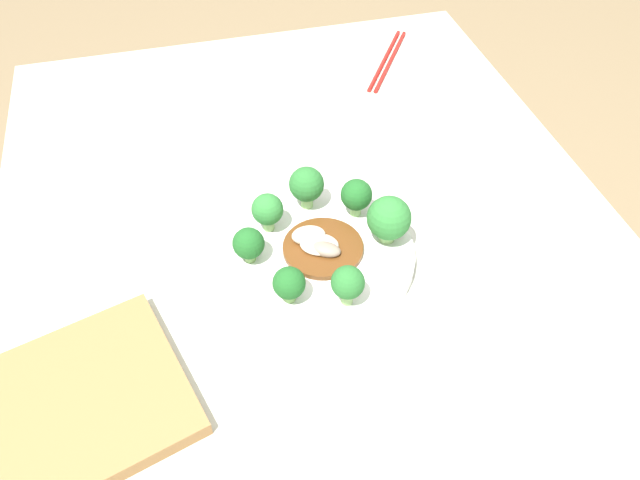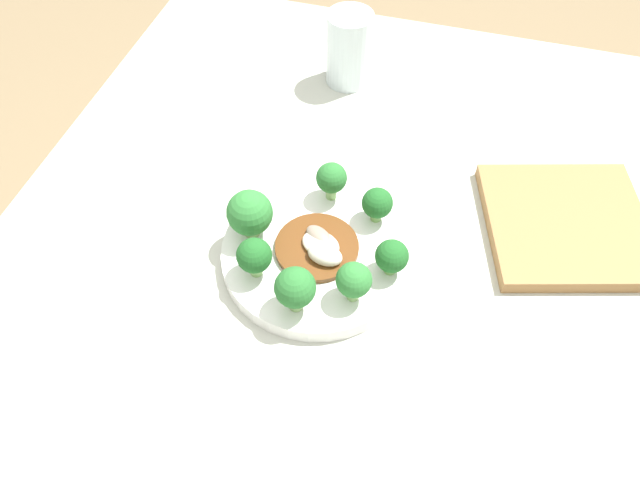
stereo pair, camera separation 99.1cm
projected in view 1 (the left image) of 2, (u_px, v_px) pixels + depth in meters
The scene contains 13 objects.
ground_plane at pixel (319, 475), 1.41m from camera, with size 8.00×8.00×0.00m, color #7F6B4C.
table at pixel (318, 389), 1.13m from camera, with size 1.19×0.87×0.76m.
plate at pixel (320, 256), 0.83m from camera, with size 0.24×0.24×0.02m.
broccoli_south at pixel (389, 219), 0.81m from camera, with size 0.06×0.06×0.07m.
broccoli_west at pixel (348, 283), 0.74m from camera, with size 0.04×0.04×0.06m.
broccoli_northwest at pixel (289, 284), 0.74m from camera, with size 0.04×0.04×0.05m.
broccoli_northeast at pixel (267, 210), 0.82m from camera, with size 0.04×0.04×0.06m.
broccoli_east at pixel (303, 186), 0.85m from camera, with size 0.05×0.05×0.06m.
broccoli_north at pixel (249, 244), 0.79m from camera, with size 0.04×0.04×0.05m.
broccoli_southeast at pixel (356, 195), 0.84m from camera, with size 0.04×0.04×0.06m.
stirfry_center at pixel (319, 245), 0.81m from camera, with size 0.11×0.11×0.03m.
chopsticks at pixel (388, 60), 1.18m from camera, with size 0.20×0.14×0.01m.
cutting_board at pixel (87, 400), 0.68m from camera, with size 0.25×0.26×0.02m.
Camera 1 is at (-0.56, 0.14, 1.39)m, focal length 35.00 mm.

